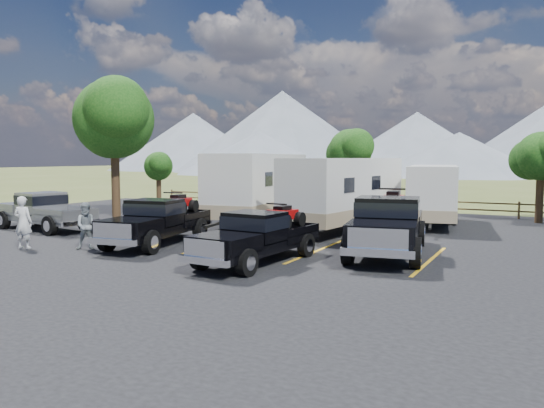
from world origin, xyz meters
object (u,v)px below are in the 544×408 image
at_px(trailer_right, 433,194).
at_px(person_a, 23,222).
at_px(tree_big_nw, 114,119).
at_px(rig_center, 259,235).
at_px(trailer_left, 259,187).
at_px(person_b, 87,226).
at_px(rig_left, 158,220).
at_px(rig_right, 388,223).
at_px(pickup_silver, 44,210).
at_px(trailer_center, 344,193).

bearing_deg(trailer_right, person_a, -140.50).
xyz_separation_m(tree_big_nw, rig_center, (13.69, -7.88, -4.67)).
bearing_deg(trailer_left, rig_center, -68.69).
xyz_separation_m(trailer_left, person_b, (-1.85, -9.72, -1.00)).
height_order(tree_big_nw, person_a, tree_big_nw).
bearing_deg(rig_left, person_b, -136.05).
bearing_deg(rig_right, person_a, -167.47).
xyz_separation_m(rig_right, pickup_silver, (-15.93, -1.31, -0.17)).
relative_size(trailer_center, person_b, 5.61).
xyz_separation_m(rig_right, trailer_left, (-8.26, 5.55, 0.78)).
distance_m(rig_center, rig_right, 4.75).
bearing_deg(pickup_silver, trailer_left, 138.95).
xyz_separation_m(rig_left, rig_right, (8.51, 2.07, 0.13)).
relative_size(tree_big_nw, rig_right, 1.12).
bearing_deg(trailer_center, tree_big_nw, -170.82).
bearing_deg(tree_big_nw, trailer_center, 1.70).
height_order(trailer_left, person_b, trailer_left).
distance_m(pickup_silver, person_b, 6.49).
bearing_deg(tree_big_nw, person_a, -64.22).
relative_size(tree_big_nw, rig_left, 1.28).
height_order(rig_center, trailer_center, trailer_center).
height_order(rig_right, person_a, rig_right).
height_order(rig_left, person_a, rig_left).
height_order(tree_big_nw, trailer_left, tree_big_nw).
bearing_deg(rig_right, person_b, -167.68).
relative_size(tree_big_nw, person_a, 4.01).
xyz_separation_m(rig_right, person_a, (-12.35, -5.14, -0.11)).
bearing_deg(rig_center, trailer_center, 95.21).
distance_m(trailer_center, person_b, 11.28).
bearing_deg(rig_left, person_a, -149.98).
bearing_deg(rig_center, rig_left, 169.99).
bearing_deg(rig_center, trailer_right, 80.32).
distance_m(trailer_left, person_b, 9.94).
distance_m(rig_left, trailer_left, 7.68).
bearing_deg(trailer_left, pickup_silver, -145.85).
distance_m(trailer_left, trailer_center, 4.92).
distance_m(pickup_silver, person_a, 5.25).
xyz_separation_m(trailer_center, pickup_silver, (-12.54, -6.17, -0.84)).
relative_size(tree_big_nw, rig_center, 1.39).
bearing_deg(trailer_center, rig_center, -81.83).
bearing_deg(person_b, tree_big_nw, 85.42).
bearing_deg(tree_big_nw, person_b, -51.42).
bearing_deg(pickup_silver, trailer_right, 130.14).
xyz_separation_m(rig_center, trailer_left, (-4.97, 8.98, 0.97)).
distance_m(tree_big_nw, person_a, 11.59).
distance_m(rig_left, pickup_silver, 7.47).
xyz_separation_m(rig_left, rig_center, (5.22, -1.35, -0.06)).
bearing_deg(trailer_right, rig_left, -136.77).
bearing_deg(person_b, rig_right, -20.78).
distance_m(trailer_right, person_a, 18.61).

